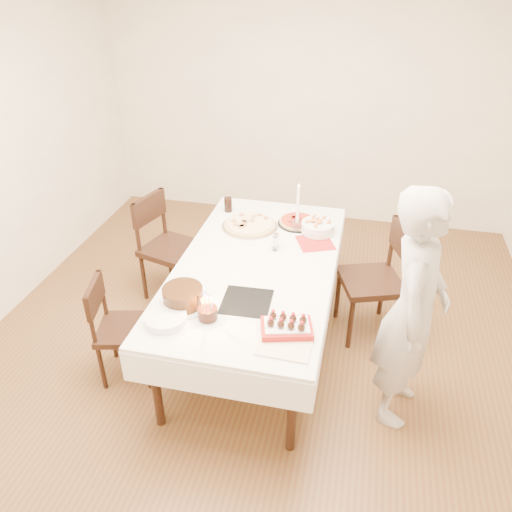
% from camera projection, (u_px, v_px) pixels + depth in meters
% --- Properties ---
extents(floor, '(5.00, 5.00, 0.00)m').
position_uv_depth(floor, '(259.00, 351.00, 3.97)').
color(floor, brown).
rests_on(floor, ground).
extents(wall_back, '(4.50, 0.04, 2.70)m').
position_uv_depth(wall_back, '(310.00, 101.00, 5.34)').
color(wall_back, '#F3E9CC').
rests_on(wall_back, floor).
extents(dining_table, '(1.91, 2.42, 0.75)m').
position_uv_depth(dining_table, '(256.00, 305.00, 3.87)').
color(dining_table, silver).
rests_on(dining_table, floor).
extents(chair_right_savory, '(0.64, 0.64, 0.97)m').
position_uv_depth(chair_right_savory, '(371.00, 282.00, 3.94)').
color(chair_right_savory, black).
rests_on(chair_right_savory, floor).
extents(chair_left_savory, '(0.60, 0.60, 0.95)m').
position_uv_depth(chair_left_savory, '(171.00, 249.00, 4.39)').
color(chair_left_savory, black).
rests_on(chair_left_savory, floor).
extents(chair_left_dessert, '(0.50, 0.50, 0.82)m').
position_uv_depth(chair_left_dessert, '(126.00, 329.00, 3.57)').
color(chair_left_dessert, black).
rests_on(chair_left_dessert, floor).
extents(person, '(0.49, 0.66, 1.65)m').
position_uv_depth(person, '(413.00, 311.00, 3.07)').
color(person, '#B9B3AE').
rests_on(person, floor).
extents(pizza_white, '(0.50, 0.50, 0.04)m').
position_uv_depth(pizza_white, '(250.00, 225.00, 4.15)').
color(pizza_white, beige).
rests_on(pizza_white, dining_table).
extents(pizza_pepperoni, '(0.42, 0.42, 0.04)m').
position_uv_depth(pizza_pepperoni, '(298.00, 222.00, 4.20)').
color(pizza_pepperoni, red).
rests_on(pizza_pepperoni, dining_table).
extents(red_placemat, '(0.35, 0.35, 0.01)m').
position_uv_depth(red_placemat, '(315.00, 243.00, 3.94)').
color(red_placemat, '#B21E1E').
rests_on(red_placemat, dining_table).
extents(pasta_bowl, '(0.28, 0.28, 0.09)m').
position_uv_depth(pasta_bowl, '(318.00, 227.00, 4.05)').
color(pasta_bowl, white).
rests_on(pasta_bowl, dining_table).
extents(taper_candle, '(0.09, 0.09, 0.42)m').
position_uv_depth(taper_candle, '(298.00, 207.00, 4.00)').
color(taper_candle, white).
rests_on(taper_candle, dining_table).
extents(shaker_pair, '(0.12, 0.12, 0.12)m').
position_uv_depth(shaker_pair, '(275.00, 244.00, 3.81)').
color(shaker_pair, white).
rests_on(shaker_pair, dining_table).
extents(cola_glass, '(0.08, 0.08, 0.13)m').
position_uv_depth(cola_glass, '(228.00, 205.00, 4.38)').
color(cola_glass, black).
rests_on(cola_glass, dining_table).
extents(layer_cake, '(0.35, 0.35, 0.13)m').
position_uv_depth(layer_cake, '(183.00, 297.00, 3.21)').
color(layer_cake, '#331C0C').
rests_on(layer_cake, dining_table).
extents(cake_board, '(0.33, 0.33, 0.01)m').
position_uv_depth(cake_board, '(247.00, 302.00, 3.27)').
color(cake_board, black).
rests_on(cake_board, dining_table).
extents(birthday_cake, '(0.15, 0.15, 0.13)m').
position_uv_depth(birthday_cake, '(207.00, 309.00, 3.08)').
color(birthday_cake, '#33160E').
rests_on(birthday_cake, dining_table).
extents(strawberry_box, '(0.35, 0.28, 0.08)m').
position_uv_depth(strawberry_box, '(287.00, 327.00, 2.99)').
color(strawberry_box, '#A31612').
rests_on(strawberry_box, dining_table).
extents(box_lid, '(0.32, 0.22, 0.03)m').
position_uv_depth(box_lid, '(284.00, 348.00, 2.89)').
color(box_lid, beige).
rests_on(box_lid, dining_table).
extents(plate_stack, '(0.27, 0.27, 0.05)m').
position_uv_depth(plate_stack, '(166.00, 319.00, 3.08)').
color(plate_stack, white).
rests_on(plate_stack, dining_table).
extents(china_plate, '(0.22, 0.22, 0.01)m').
position_uv_depth(china_plate, '(196.00, 299.00, 3.29)').
color(china_plate, white).
rests_on(china_plate, dining_table).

